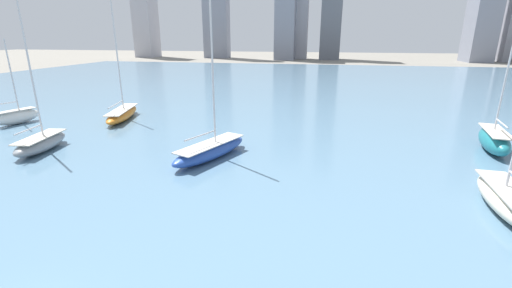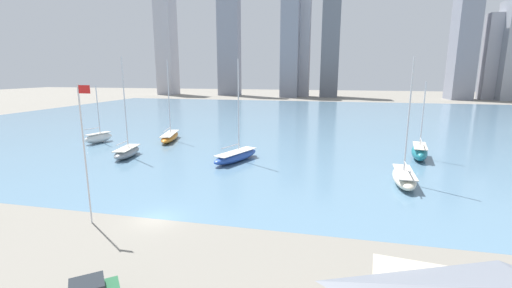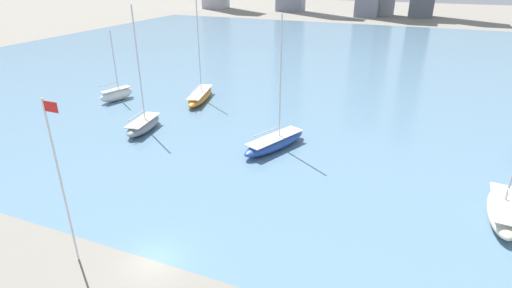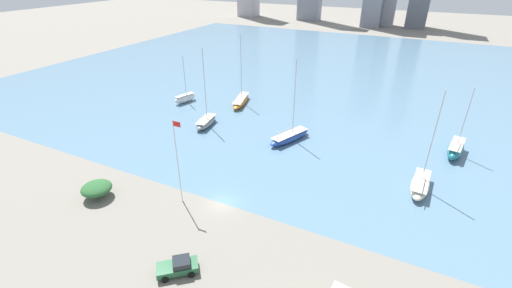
% 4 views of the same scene
% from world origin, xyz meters
% --- Properties ---
extents(ground_plane, '(500.00, 500.00, 0.00)m').
position_xyz_m(ground_plane, '(0.00, 0.00, 0.00)').
color(ground_plane, gray).
extents(harbor_water, '(180.00, 140.00, 0.00)m').
position_xyz_m(harbor_water, '(0.00, 70.00, 0.00)').
color(harbor_water, slate).
rests_on(harbor_water, ground_plane).
extents(flag_pole, '(1.24, 0.14, 12.65)m').
position_xyz_m(flag_pole, '(-5.34, -2.03, 6.82)').
color(flag_pole, silver).
rests_on(flag_pole, ground_plane).
extents(yard_shrub, '(4.25, 4.25, 2.29)m').
position_xyz_m(yard_shrub, '(-16.88, -6.68, 1.47)').
color(yard_shrub, '#4C3823').
rests_on(yard_shrub, ground_plane).
extents(sailboat_gray, '(3.64, 7.79, 15.99)m').
position_xyz_m(sailboat_gray, '(-16.63, 20.90, 0.94)').
color(sailboat_gray, gray).
rests_on(sailboat_gray, harbor_water).
extents(sailboat_blue, '(6.09, 10.24, 15.53)m').
position_xyz_m(sailboat_blue, '(1.42, 22.28, 0.89)').
color(sailboat_blue, '#284CA8').
rests_on(sailboat_blue, harbor_water).
extents(sailboat_teal, '(3.64, 8.32, 12.19)m').
position_xyz_m(sailboat_teal, '(29.54, 30.22, 1.18)').
color(sailboat_teal, '#1E757F').
rests_on(sailboat_teal, harbor_water).
extents(sailboat_cream, '(3.03, 8.87, 15.37)m').
position_xyz_m(sailboat_cream, '(24.70, 16.09, 0.94)').
color(sailboat_cream, beige).
rests_on(sailboat_cream, harbor_water).
extents(sailboat_white, '(3.25, 6.33, 11.17)m').
position_xyz_m(sailboat_white, '(-28.87, 30.11, 1.07)').
color(sailboat_white, white).
rests_on(sailboat_white, harbor_water).
extents(sailboat_orange, '(5.02, 11.04, 16.03)m').
position_xyz_m(sailboat_orange, '(-16.22, 35.20, 0.87)').
color(sailboat_orange, orange).
rests_on(sailboat_orange, harbor_water).
extents(parked_pickup_green, '(4.66, 4.37, 1.73)m').
position_xyz_m(parked_pickup_green, '(2.13, -12.52, 0.86)').
color(parked_pickup_green, '#235B38').
rests_on(parked_pickup_green, ground_plane).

